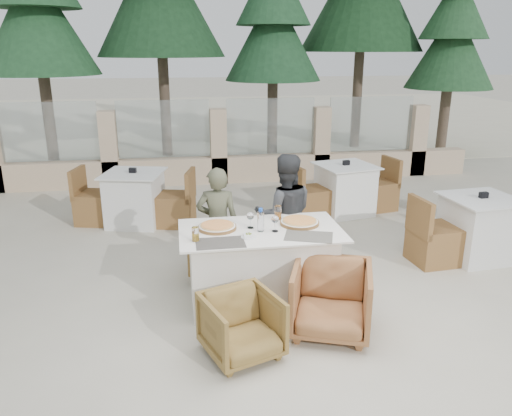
{
  "coord_description": "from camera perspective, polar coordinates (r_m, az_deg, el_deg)",
  "views": [
    {
      "loc": [
        -0.79,
        -4.52,
        2.48
      ],
      "look_at": [
        -0.01,
        0.32,
        0.9
      ],
      "focal_mm": 35.0,
      "sensor_mm": 36.0,
      "label": 1
    }
  ],
  "objects": [
    {
      "name": "armchair_near_left",
      "position": [
        4.27,
        -1.64,
        -13.31
      ],
      "size": [
        0.75,
        0.76,
        0.55
      ],
      "primitive_type": "imported",
      "rotation": [
        0.0,
        0.0,
        0.34
      ],
      "color": "olive",
      "rests_on": "ground"
    },
    {
      "name": "pine_mid_right",
      "position": [
        13.18,
        12.07,
        21.53
      ],
      "size": [
        2.99,
        2.99,
        6.8
      ],
      "primitive_type": "cone",
      "color": "#1A3E1F",
      "rests_on": "ground"
    },
    {
      "name": "pizza_left",
      "position": [
        4.94,
        -4.46,
        -2.13
      ],
      "size": [
        0.5,
        0.5,
        0.05
      ],
      "primitive_type": "cylinder",
      "rotation": [
        0.0,
        0.0,
        -0.39
      ],
      "color": "orange",
      "rests_on": "dining_table"
    },
    {
      "name": "sand_patch",
      "position": [
        18.7,
        -6.81,
        10.17
      ],
      "size": [
        30.0,
        16.0,
        0.01
      ],
      "primitive_type": "cube",
      "color": "beige",
      "rests_on": "ground"
    },
    {
      "name": "bg_table_b",
      "position": [
        7.85,
        10.11,
        2.13
      ],
      "size": [
        1.77,
        1.13,
        0.77
      ],
      "primitive_type": null,
      "rotation": [
        0.0,
        0.0,
        0.2
      ],
      "color": "white",
      "rests_on": "ground"
    },
    {
      "name": "pizza_right",
      "position": [
        5.08,
        5.0,
        -1.58
      ],
      "size": [
        0.42,
        0.42,
        0.05
      ],
      "primitive_type": "cylinder",
      "rotation": [
        0.0,
        0.0,
        -0.07
      ],
      "color": "orange",
      "rests_on": "dining_table"
    },
    {
      "name": "pine_far_left",
      "position": [
        11.83,
        -23.63,
        17.79
      ],
      "size": [
        2.42,
        2.42,
        5.5
      ],
      "primitive_type": "cone",
      "color": "#224F2B",
      "rests_on": "ground"
    },
    {
      "name": "olive_dish",
      "position": [
        4.71,
        -0.84,
        -3.13
      ],
      "size": [
        0.11,
        0.11,
        0.04
      ],
      "primitive_type": null,
      "rotation": [
        0.0,
        0.0,
        -0.02
      ],
      "color": "white",
      "rests_on": "dining_table"
    },
    {
      "name": "bg_table_a",
      "position": [
        7.47,
        -13.68,
        1.08
      ],
      "size": [
        1.79,
        1.18,
        0.77
      ],
      "primitive_type": null,
      "rotation": [
        0.0,
        0.0,
        -0.24
      ],
      "color": "silver",
      "rests_on": "ground"
    },
    {
      "name": "placemat_near_right",
      "position": [
        4.77,
        6.05,
        -3.23
      ],
      "size": [
        0.52,
        0.43,
        0.0
      ],
      "primitive_type": "cube",
      "rotation": [
        0.0,
        0.0,
        -0.33
      ],
      "color": "#635F55",
      "rests_on": "dining_table"
    },
    {
      "name": "armchair_near_right",
      "position": [
        4.6,
        8.56,
        -10.29
      ],
      "size": [
        0.89,
        0.91,
        0.65
      ],
      "primitive_type": "imported",
      "rotation": [
        0.0,
        0.0,
        -0.35
      ],
      "color": "#996237",
      "rests_on": "ground"
    },
    {
      "name": "beer_glass_right",
      "position": [
        5.19,
        2.52,
        -0.54
      ],
      "size": [
        0.08,
        0.08,
        0.15
      ],
      "primitive_type": "cylinder",
      "rotation": [
        0.0,
        0.0,
        0.15
      ],
      "color": "orange",
      "rests_on": "dining_table"
    },
    {
      "name": "diner_left",
      "position": [
        5.48,
        -4.39,
        -1.83
      ],
      "size": [
        0.5,
        0.37,
        1.27
      ],
      "primitive_type": "imported",
      "rotation": [
        0.0,
        0.0,
        3.0
      ],
      "color": "#4F503A",
      "rests_on": "ground"
    },
    {
      "name": "dining_table",
      "position": [
        5.06,
        0.55,
        -6.6
      ],
      "size": [
        1.6,
        0.9,
        0.77
      ],
      "primitive_type": null,
      "color": "white",
      "rests_on": "ground"
    },
    {
      "name": "wine_glass_centre",
      "position": [
        4.93,
        -0.64,
        -1.29
      ],
      "size": [
        0.1,
        0.1,
        0.18
      ],
      "primitive_type": null,
      "rotation": [
        0.0,
        0.0,
        -0.39
      ],
      "color": "white",
      "rests_on": "dining_table"
    },
    {
      "name": "pine_far_right",
      "position": [
        12.69,
        21.35,
        15.69
      ],
      "size": [
        1.98,
        1.98,
        4.5
      ],
      "primitive_type": "cone",
      "color": "#24502B",
      "rests_on": "ground"
    },
    {
      "name": "pine_mid_left",
      "position": [
        12.04,
        -10.93,
        21.26
      ],
      "size": [
        2.86,
        2.86,
        6.5
      ],
      "primitive_type": "cone",
      "color": "#1B4021",
      "rests_on": "ground"
    },
    {
      "name": "armchair_far_left",
      "position": [
        5.67,
        -3.87,
        -4.95
      ],
      "size": [
        0.8,
        0.81,
        0.57
      ],
      "primitive_type": "imported",
      "rotation": [
        0.0,
        0.0,
        2.75
      ],
      "color": "olive",
      "rests_on": "ground"
    },
    {
      "name": "water_bottle",
      "position": [
        4.84,
        0.54,
        -1.35
      ],
      "size": [
        0.09,
        0.09,
        0.23
      ],
      "primitive_type": "cylinder",
      "rotation": [
        0.0,
        0.0,
        -0.33
      ],
      "color": "#A7C1DB",
      "rests_on": "dining_table"
    },
    {
      "name": "placemat_near_left",
      "position": [
        4.6,
        -4.1,
        -3.99
      ],
      "size": [
        0.45,
        0.3,
        0.0
      ],
      "primitive_type": "cube",
      "rotation": [
        0.0,
        0.0,
        0.0
      ],
      "color": "#4E4943",
      "rests_on": "dining_table"
    },
    {
      "name": "ground",
      "position": [
        5.21,
        0.66,
        -10.53
      ],
      "size": [
        80.0,
        80.0,
        0.0
      ],
      "primitive_type": "plane",
      "color": "#BEB7A2",
      "rests_on": "ground"
    },
    {
      "name": "armchair_far_right",
      "position": [
        5.71,
        4.37,
        -4.64
      ],
      "size": [
        0.7,
        0.72,
        0.6
      ],
      "primitive_type": "imported",
      "rotation": [
        0.0,
        0.0,
        3.24
      ],
      "color": "brown",
      "rests_on": "ground"
    },
    {
      "name": "pine_centre",
      "position": [
        11.94,
        1.96,
        17.98
      ],
      "size": [
        2.2,
        2.2,
        5.0
      ],
      "primitive_type": "cone",
      "color": "#214D2B",
      "rests_on": "ground"
    },
    {
      "name": "perimeter_wall_far",
      "position": [
        9.5,
        -4.32,
        7.65
      ],
      "size": [
        10.0,
        0.34,
        1.6
      ],
      "primitive_type": null,
      "color": "#CEB291",
      "rests_on": "ground"
    },
    {
      "name": "beer_glass_left",
      "position": [
        4.65,
        -6.93,
        -2.98
      ],
      "size": [
        0.08,
        0.08,
        0.13
      ],
      "primitive_type": "cylinder",
      "rotation": [
        0.0,
        0.0,
        -0.31
      ],
      "color": "gold",
      "rests_on": "dining_table"
    },
    {
      "name": "diner_right",
      "position": [
        5.58,
        3.28,
        -0.81
      ],
      "size": [
        0.71,
        0.57,
        1.39
      ],
      "primitive_type": "imported",
      "rotation": [
        0.0,
        0.0,
        3.08
      ],
      "color": "#35373A",
      "rests_on": "ground"
    },
    {
      "name": "wine_glass_near",
      "position": [
        4.84,
        2.19,
        -1.67
      ],
      "size": [
        0.09,
        0.09,
        0.18
      ],
      "primitive_type": null,
      "rotation": [
        0.0,
        0.0,
        0.15
      ],
      "color": "silver",
      "rests_on": "dining_table"
    },
    {
      "name": "bg_table_c",
      "position": [
        6.65,
        24.11,
        -2.11
      ],
      "size": [
        1.7,
        0.96,
        0.77
      ],
      "primitive_type": null,
      "rotation": [
        0.0,
        0.0,
        0.08
      ],
      "color": "silver",
      "rests_on": "ground"
    }
  ]
}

